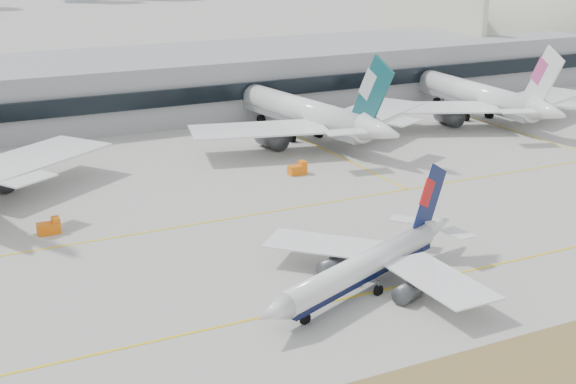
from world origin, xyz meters
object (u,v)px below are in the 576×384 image
widebody_china_air (481,97)px  widebody_cathay (308,114)px  terminal (122,87)px  hangar (527,62)px  taxiing_airliner (368,265)px

widebody_china_air → widebody_cathay: bearing=90.2°
terminal → hangar: bearing=7.4°
taxiing_airliner → widebody_china_air: size_ratio=0.65×
taxiing_airliner → hangar: bearing=-161.0°
taxiing_airliner → widebody_cathay: widebody_cathay is taller
widebody_cathay → terminal: size_ratio=0.22×
taxiing_airliner → terminal: 118.50m
widebody_china_air → taxiing_airliner: bearing=134.7°
widebody_cathay → widebody_china_air: 48.59m
taxiing_airliner → terminal: bearing=-112.5°
hangar → terminal: bearing=-172.6°
widebody_china_air → hangar: hangar is taller
taxiing_airliner → widebody_cathay: (29.71, 74.27, 2.59)m
taxiing_airliner → widebody_china_air: bearing=-160.1°
taxiing_airliner → terminal: terminal is taller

